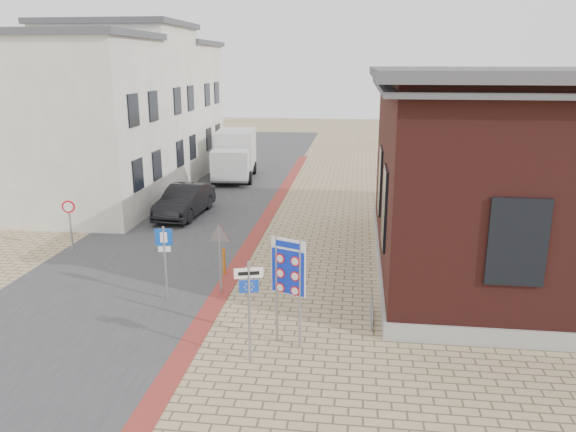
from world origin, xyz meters
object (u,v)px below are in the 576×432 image
at_px(sedan, 185,201).
at_px(box_truck, 235,155).
at_px(bollard, 224,262).
at_px(essen_sign, 249,296).
at_px(parking_sign, 165,251).
at_px(border_sign, 288,269).

xyz_separation_m(sedan, box_truck, (0.44, 8.88, 0.76)).
xyz_separation_m(box_truck, bollard, (3.16, -16.07, -1.01)).
xyz_separation_m(sedan, essen_sign, (5.54, -12.66, 0.96)).
relative_size(sedan, parking_sign, 1.91).
bearing_deg(sedan, box_truck, 91.55).
relative_size(essen_sign, bollard, 2.67).
bearing_deg(parking_sign, sedan, 94.37).
bearing_deg(border_sign, bollard, 144.67).
height_order(parking_sign, bollard, parking_sign).
bearing_deg(parking_sign, bollard, 51.08).
bearing_deg(box_truck, sedan, -98.53).
bearing_deg(box_truck, border_sign, -79.67).
bearing_deg(border_sign, box_truck, 129.23).
relative_size(box_truck, border_sign, 2.02).
distance_m(border_sign, essen_sign, 1.31).
relative_size(border_sign, bollard, 2.97).
distance_m(box_truck, parking_sign, 18.39).
bearing_deg(essen_sign, bollard, 93.50).
relative_size(sedan, essen_sign, 1.74).
bearing_deg(essen_sign, parking_sign, 118.40).
xyz_separation_m(essen_sign, parking_sign, (-3.19, 3.25, -0.13)).
xyz_separation_m(sedan, border_sign, (6.35, -11.69, 1.30)).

